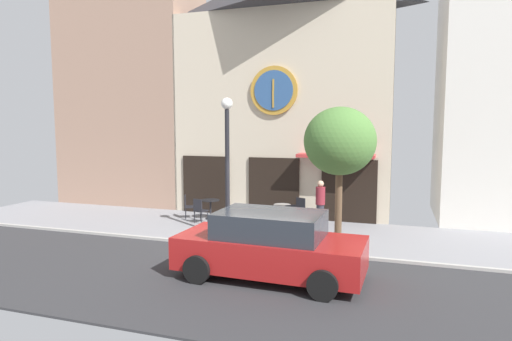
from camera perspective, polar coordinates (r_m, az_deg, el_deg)
name	(u,v)px	position (r m, az deg, el deg)	size (l,w,h in m)	color
ground_plane	(255,255)	(12.11, -0.10, -11.07)	(25.37, 9.75, 0.13)	gray
clock_building	(283,87)	(17.83, 3.63, 10.97)	(8.55, 4.01, 9.85)	beige
neighbor_building_left	(131,44)	(21.36, -16.21, 15.72)	(6.15, 3.17, 14.47)	#9E7A66
street_lamp	(227,168)	(13.44, -3.81, 0.39)	(0.36, 0.36, 4.38)	black
street_tree	(340,142)	(12.26, 11.01, 3.72)	(2.01, 1.81, 4.05)	brown
cafe_table_near_curb	(210,206)	(16.44, -6.04, -4.64)	(0.69, 0.69, 0.73)	black
cafe_table_near_door	(282,212)	(15.33, 3.48, -5.48)	(0.60, 0.60, 0.75)	black
cafe_table_rightmost	(316,222)	(13.69, 7.95, -6.70)	(0.76, 0.76, 0.73)	black
cafe_chair_mid_row	(199,209)	(15.75, -7.48, -5.06)	(0.48, 0.48, 0.90)	black
cafe_chair_facing_wall	(299,208)	(15.82, 5.73, -4.98)	(0.52, 0.52, 0.90)	black
cafe_chair_near_tree	(188,205)	(16.63, -9.00, -4.49)	(0.53, 0.53, 0.90)	black
cafe_chair_corner	(291,219)	(13.94, 4.68, -6.47)	(0.40, 0.40, 0.90)	black
cafe_chair_by_entrance	(289,215)	(14.54, 4.42, -5.94)	(0.56, 0.56, 0.90)	black
pedestrian_maroon	(320,204)	(14.89, 8.50, -4.41)	(0.42, 0.42, 1.67)	#2D2D38
parked_car_red	(270,245)	(10.12, 1.87, -9.88)	(4.36, 2.14, 1.55)	maroon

